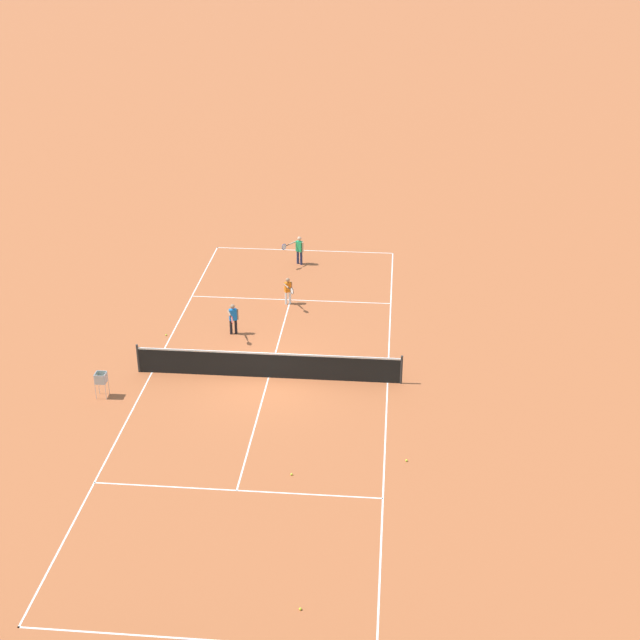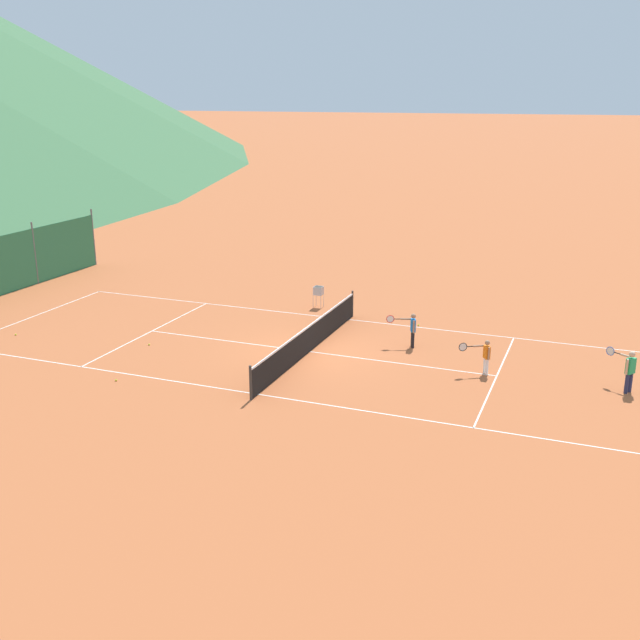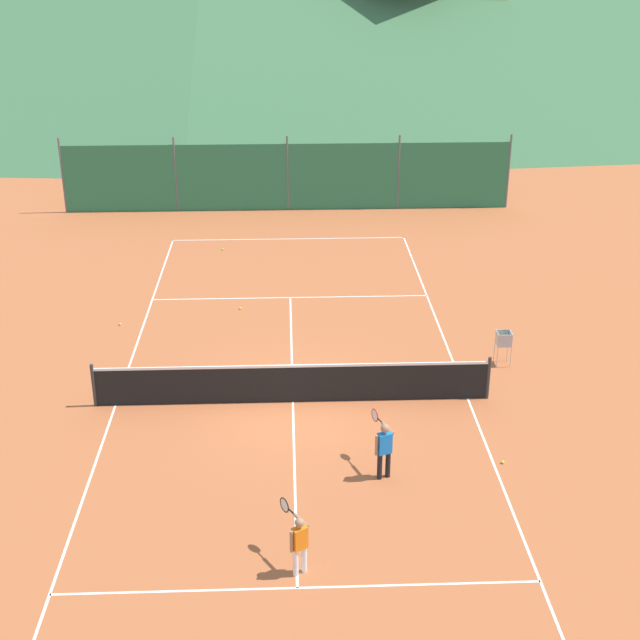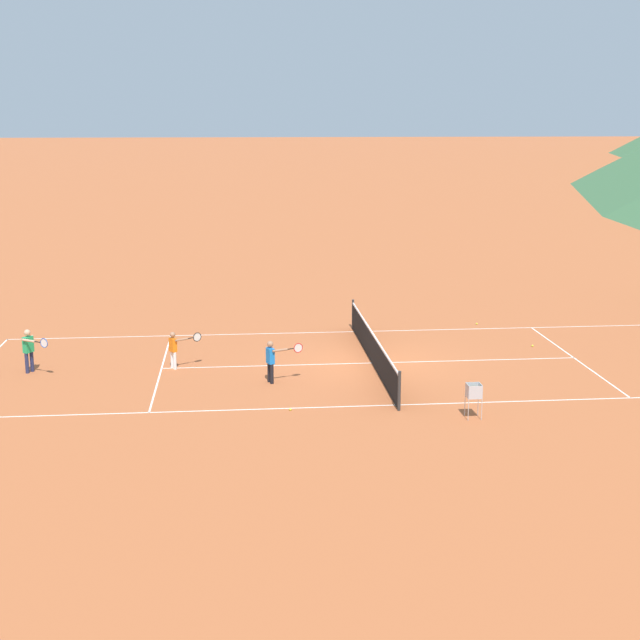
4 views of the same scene
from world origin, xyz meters
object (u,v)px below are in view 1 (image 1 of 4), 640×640
object	(u,v)px
player_far_service	(233,317)
tennis_ball_by_net_left	(166,335)
tennis_ball_by_net_right	(406,460)
player_far_baseline	(299,248)
tennis_ball_mid_court	(300,609)
ball_hopper	(101,380)
tennis_net	(268,365)
tennis_ball_far_corner	(292,474)
player_near_baseline	(288,289)

from	to	relation	value
player_far_service	tennis_ball_by_net_left	size ratio (longest dim) A/B	18.54
player_far_service	tennis_ball_by_net_right	world-z (taller)	player_far_service
player_far_baseline	tennis_ball_mid_court	xyz separation A→B (m)	(-2.35, 21.01, -0.73)
tennis_ball_by_net_right	ball_hopper	size ratio (longest dim) A/B	0.07
player_far_baseline	tennis_ball_by_net_right	size ratio (longest dim) A/B	19.76
tennis_net	tennis_ball_mid_court	size ratio (longest dim) A/B	139.09
player_far_service	ball_hopper	xyz separation A→B (m)	(3.53, 4.90, -0.06)
tennis_net	tennis_ball_by_net_right	distance (m)	6.61
player_far_baseline	tennis_ball_by_net_right	bearing A→B (deg)	108.06
tennis_net	tennis_ball_far_corner	world-z (taller)	tennis_net
player_far_service	player_far_baseline	size ratio (longest dim) A/B	0.94
tennis_ball_by_net_left	ball_hopper	world-z (taller)	ball_hopper
tennis_ball_far_corner	tennis_ball_by_net_left	distance (m)	10.12
player_far_baseline	tennis_ball_mid_court	size ratio (longest dim) A/B	19.76
tennis_ball_far_corner	tennis_ball_mid_court	bearing A→B (deg)	98.93
player_far_baseline	tennis_ball_mid_court	distance (m)	21.15
tennis_ball_mid_court	tennis_ball_by_net_left	bearing A→B (deg)	-64.21
tennis_ball_far_corner	tennis_ball_by_net_left	bearing A→B (deg)	-55.47
tennis_ball_by_net_left	ball_hopper	xyz separation A→B (m)	(1.01, 4.54, 0.62)
player_far_baseline	tennis_ball_by_net_right	world-z (taller)	player_far_baseline
tennis_ball_far_corner	ball_hopper	distance (m)	7.77
tennis_ball_by_net_right	tennis_ball_by_net_left	bearing A→B (deg)	-39.16
player_far_baseline	tennis_ball_mid_court	world-z (taller)	player_far_baseline
tennis_net	player_far_baseline	size ratio (longest dim) A/B	7.04
player_near_baseline	tennis_ball_by_net_left	world-z (taller)	player_near_baseline
tennis_ball_mid_court	tennis_ball_far_corner	bearing A→B (deg)	-81.07
tennis_ball_far_corner	player_far_service	bearing A→B (deg)	-69.68
tennis_net	tennis_ball_by_net_left	distance (m)	5.14
player_near_baseline	player_far_baseline	size ratio (longest dim) A/B	0.87
player_near_baseline	player_far_service	distance (m)	3.33
player_far_service	ball_hopper	size ratio (longest dim) A/B	1.37
tennis_ball_far_corner	tennis_ball_mid_court	xyz separation A→B (m)	(-0.82, 5.24, 0.00)
tennis_ball_by_net_left	ball_hopper	size ratio (longest dim) A/B	0.07
player_far_service	player_near_baseline	bearing A→B (deg)	-121.51
tennis_ball_by_net_right	player_far_service	bearing A→B (deg)	-49.81
player_near_baseline	tennis_net	bearing A→B (deg)	90.31
tennis_net	player_far_service	world-z (taller)	player_far_service
tennis_net	tennis_ball_mid_court	world-z (taller)	tennis_net
tennis_ball_mid_court	ball_hopper	xyz separation A→B (m)	(7.57, -9.04, 0.62)
player_far_baseline	tennis_ball_far_corner	bearing A→B (deg)	95.52
player_far_service	tennis_ball_mid_court	xyz separation A→B (m)	(-4.04, 13.94, -0.68)
player_near_baseline	tennis_ball_mid_court	xyz separation A→B (m)	(-2.31, 16.77, -0.63)
player_near_baseline	player_far_baseline	world-z (taller)	player_far_baseline
tennis_ball_by_net_right	tennis_ball_by_net_left	size ratio (longest dim) A/B	1.00
tennis_ball_by_net_left	player_far_service	bearing A→B (deg)	-171.94
tennis_net	ball_hopper	world-z (taller)	tennis_net
tennis_ball_by_net_right	tennis_ball_mid_court	size ratio (longest dim) A/B	1.00
tennis_net	tennis_ball_mid_court	bearing A→B (deg)	101.89
tennis_ball_by_net_left	ball_hopper	bearing A→B (deg)	77.48
tennis_net	player_far_baseline	distance (m)	10.22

